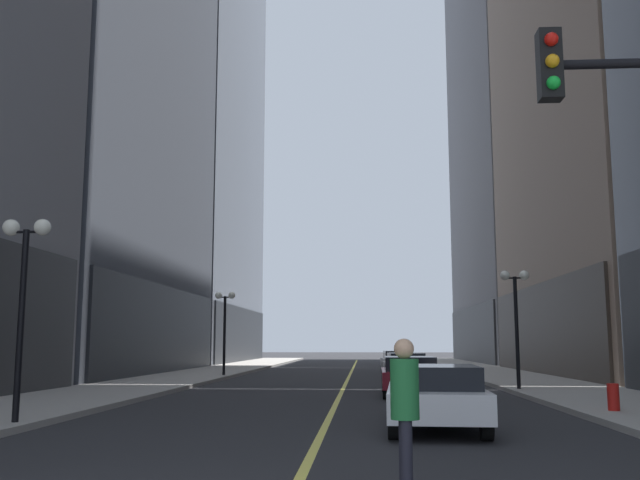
# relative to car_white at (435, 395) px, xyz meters

# --- Properties ---
(ground_plane) EXTENTS (200.00, 200.00, 0.00)m
(ground_plane) POSITION_rel_car_white_xyz_m (-2.32, 25.39, -0.72)
(ground_plane) COLOR #262628
(sidewalk_left) EXTENTS (4.50, 78.00, 0.15)m
(sidewalk_left) POSITION_rel_car_white_xyz_m (-10.57, 25.39, -0.65)
(sidewalk_left) COLOR #9E9991
(sidewalk_left) RESTS_ON ground
(sidewalk_right) EXTENTS (4.50, 78.00, 0.15)m
(sidewalk_right) POSITION_rel_car_white_xyz_m (5.93, 25.39, -0.65)
(sidewalk_right) COLOR #9E9991
(sidewalk_right) RESTS_ON ground
(lane_centre_stripe) EXTENTS (0.16, 70.00, 0.01)m
(lane_centre_stripe) POSITION_rel_car_white_xyz_m (-2.32, 25.39, -0.72)
(lane_centre_stripe) COLOR #E5D64C
(lane_centre_stripe) RESTS_ON ground
(building_right_far) EXTENTS (12.42, 26.00, 41.82)m
(building_right_far) POSITION_rel_car_white_xyz_m (14.29, 50.39, 20.10)
(building_right_far) COLOR gray
(building_right_far) RESTS_ON ground
(car_white) EXTENTS (2.15, 4.57, 1.32)m
(car_white) POSITION_rel_car_white_xyz_m (0.00, 0.00, 0.00)
(car_white) COLOR silver
(car_white) RESTS_ON ground
(car_maroon) EXTENTS (1.95, 4.82, 1.32)m
(car_maroon) POSITION_rel_car_white_xyz_m (0.06, 9.66, 0.00)
(car_maroon) COLOR maroon
(car_maroon) RESTS_ON ground
(car_silver) EXTENTS (1.96, 4.58, 1.32)m
(car_silver) POSITION_rel_car_white_xyz_m (0.44, 18.89, -0.00)
(car_silver) COLOR #B7B7BC
(car_silver) RESTS_ON ground
(car_grey) EXTENTS (1.94, 4.59, 1.32)m
(car_grey) POSITION_rel_car_white_xyz_m (0.47, 27.87, -0.00)
(car_grey) COLOR slate
(car_grey) RESTS_ON ground
(pedestrian_in_green_parka) EXTENTS (0.36, 0.36, 1.83)m
(pedestrian_in_green_parka) POSITION_rel_car_white_xyz_m (-0.98, -6.49, 0.35)
(pedestrian_in_green_parka) COLOR black
(pedestrian_in_green_parka) RESTS_ON ground
(street_lamp_left_near) EXTENTS (1.06, 0.36, 4.43)m
(street_lamp_left_near) POSITION_rel_car_white_xyz_m (-8.72, -0.41, 2.54)
(street_lamp_left_near) COLOR black
(street_lamp_left_near) RESTS_ON ground
(street_lamp_left_far) EXTENTS (1.06, 0.36, 4.43)m
(street_lamp_left_far) POSITION_rel_car_white_xyz_m (-8.72, 21.56, 2.54)
(street_lamp_left_far) COLOR black
(street_lamp_left_far) RESTS_ON ground
(street_lamp_right_mid) EXTENTS (1.06, 0.36, 4.43)m
(street_lamp_right_mid) POSITION_rel_car_white_xyz_m (4.08, 11.34, 2.54)
(street_lamp_right_mid) COLOR black
(street_lamp_right_mid) RESTS_ON ground
(fire_hydrant_right) EXTENTS (0.28, 0.28, 0.80)m
(fire_hydrant_right) POSITION_rel_car_white_xyz_m (4.58, 2.95, -0.32)
(fire_hydrant_right) COLOR red
(fire_hydrant_right) RESTS_ON ground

